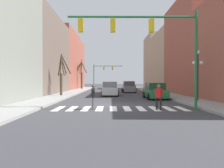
# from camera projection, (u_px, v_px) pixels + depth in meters

# --- Properties ---
(ground_plane) EXTENTS (240.00, 240.00, 0.00)m
(ground_plane) POSITION_uv_depth(u_px,v_px,m) (119.00, 106.00, 15.92)
(ground_plane) COLOR #38383D
(sidewalk_left) EXTENTS (2.79, 90.00, 0.15)m
(sidewalk_left) POSITION_uv_depth(u_px,v_px,m) (31.00, 105.00, 15.87)
(sidewalk_left) COLOR gray
(sidewalk_left) RESTS_ON ground_plane
(sidewalk_right) EXTENTS (2.79, 90.00, 0.15)m
(sidewalk_right) POSITION_uv_depth(u_px,v_px,m) (207.00, 105.00, 15.96)
(sidewalk_right) COLOR gray
(sidewalk_right) RESTS_ON ground_plane
(building_row_left) EXTENTS (6.00, 50.83, 13.43)m
(building_row_left) POSITION_uv_depth(u_px,v_px,m) (46.00, 54.00, 34.59)
(building_row_left) COLOR gray
(building_row_left) RESTS_ON ground_plane
(building_row_right) EXTENTS (6.00, 46.21, 12.33)m
(building_row_right) POSITION_uv_depth(u_px,v_px,m) (184.00, 57.00, 34.13)
(building_row_right) COLOR #934C3D
(building_row_right) RESTS_ON ground_plane
(crosswalk_stripes) EXTENTS (8.55, 2.60, 0.01)m
(crosswalk_stripes) POSITION_uv_depth(u_px,v_px,m) (120.00, 108.00, 14.34)
(crosswalk_stripes) COLOR white
(crosswalk_stripes) RESTS_ON ground_plane
(traffic_signal_near) EXTENTS (8.25, 0.28, 6.28)m
(traffic_signal_near) POSITION_uv_depth(u_px,v_px,m) (148.00, 35.00, 13.85)
(traffic_signal_near) COLOR #236038
(traffic_signal_near) RESTS_ON ground_plane
(traffic_signal_far) EXTENTS (7.27, 0.28, 5.96)m
(traffic_signal_far) POSITION_uv_depth(u_px,v_px,m) (102.00, 71.00, 54.70)
(traffic_signal_far) COLOR #236038
(traffic_signal_far) RESTS_ON ground_plane
(street_lamp_right_corner) EXTENTS (0.95, 0.36, 4.28)m
(street_lamp_right_corner) POSITION_uv_depth(u_px,v_px,m) (198.00, 65.00, 18.59)
(street_lamp_right_corner) COLOR black
(street_lamp_right_corner) RESTS_ON sidewalk_right
(car_at_intersection) EXTENTS (2.10, 4.54, 1.67)m
(car_at_intersection) POSITION_uv_depth(u_px,v_px,m) (131.00, 86.00, 49.19)
(car_at_intersection) COLOR #A38423
(car_at_intersection) RESTS_ON ground_plane
(car_parked_right_far) EXTENTS (2.09, 4.19, 1.72)m
(car_parked_right_far) POSITION_uv_depth(u_px,v_px,m) (110.00, 89.00, 26.82)
(car_parked_right_far) COLOR silver
(car_parked_right_far) RESTS_ON ground_plane
(car_parked_left_mid) EXTENTS (2.06, 4.52, 1.62)m
(car_parked_left_mid) POSITION_uv_depth(u_px,v_px,m) (155.00, 91.00, 22.24)
(car_parked_left_mid) COLOR #236B38
(car_parked_left_mid) RESTS_ON ground_plane
(car_parked_left_far) EXTENTS (2.00, 4.70, 1.78)m
(car_parked_left_far) POSITION_uv_depth(u_px,v_px,m) (129.00, 87.00, 34.31)
(car_parked_left_far) COLOR gray
(car_parked_left_far) RESTS_ON ground_plane
(pedestrian_on_right_sidewalk) EXTENTS (0.57, 0.51, 1.60)m
(pedestrian_on_right_sidewalk) POSITION_uv_depth(u_px,v_px,m) (159.00, 95.00, 13.64)
(pedestrian_on_right_sidewalk) COLOR black
(pedestrian_on_right_sidewalk) RESTS_ON ground_plane
(pedestrian_crossing_street) EXTENTS (0.23, 0.69, 1.59)m
(pedestrian_crossing_street) POSITION_uv_depth(u_px,v_px,m) (93.00, 95.00, 13.91)
(pedestrian_crossing_street) COLOR #4C4C51
(pedestrian_crossing_street) RESTS_ON ground_plane
(street_tree_left_near) EXTENTS (3.10, 2.43, 6.41)m
(street_tree_left_near) POSITION_uv_depth(u_px,v_px,m) (81.00, 75.00, 47.46)
(street_tree_left_near) COLOR brown
(street_tree_left_near) RESTS_ON sidewalk_left
(street_tree_right_far) EXTENTS (1.67, 1.84, 4.83)m
(street_tree_right_far) POSITION_uv_depth(u_px,v_px,m) (62.00, 76.00, 25.60)
(street_tree_right_far) COLOR #473828
(street_tree_right_far) RESTS_ON sidewalk_left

